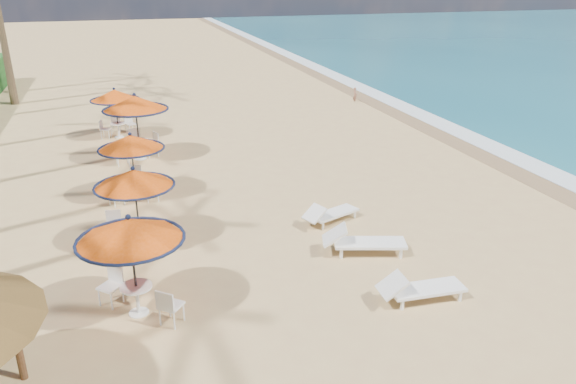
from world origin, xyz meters
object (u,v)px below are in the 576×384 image
station_0 (131,239)px  lounger_near (419,288)px  station_1 (133,189)px  lounger_far (329,213)px  station_4 (115,101)px  lounger_mid (361,241)px  station_3 (135,111)px  station_2 (131,150)px

station_0 → lounger_near: size_ratio=1.16×
station_1 → lounger_far: bearing=-2.4°
station_4 → lounger_mid: size_ratio=0.98×
lounger_far → station_0: bearing=-171.7°
station_3 → lounger_far: (4.91, -7.77, -1.59)m
station_3 → lounger_near: station_3 is taller
station_1 → lounger_mid: size_ratio=0.97×
lounger_near → station_0: bearing=170.4°
station_0 → lounger_near: (5.94, -1.31, -1.44)m
station_0 → lounger_far: size_ratio=1.24×
station_3 → station_4: station_3 is taller
station_1 → station_2: size_ratio=1.01×
station_0 → station_2: (0.29, 6.83, -0.18)m
station_0 → station_1: size_ratio=1.06×
station_0 → lounger_mid: station_0 is taller
station_3 → lounger_mid: size_ratio=1.15×
station_2 → station_3: (0.35, 4.08, 0.31)m
station_1 → station_4: bearing=91.3°
station_1 → lounger_near: (5.75, -4.68, -1.27)m
station_3 → station_2: bearing=-94.9°
station_4 → lounger_near: size_ratio=1.10×
station_0 → lounger_far: (5.56, 3.14, -1.47)m
station_1 → station_3: station_3 is taller
lounger_near → station_2: bearing=127.6°
station_4 → lounger_near: bearing=-69.1°
station_2 → station_0: bearing=-92.4°
station_2 → lounger_mid: 7.93m
station_0 → lounger_near: station_0 is taller
station_3 → station_4: 3.53m
lounger_mid → lounger_far: lounger_mid is taller
station_0 → station_1: (0.19, 3.37, -0.17)m
station_0 → station_3: 10.93m
station_4 → lounger_far: size_ratio=1.18×
station_1 → station_2: 3.46m
station_0 → lounger_far: bearing=29.5°
station_2 → lounger_far: station_2 is taller
station_2 → lounger_near: station_2 is taller
station_1 → lounger_near: bearing=-39.2°
station_4 → station_0: bearing=-89.8°
station_4 → lounger_far: (5.61, -11.22, -1.31)m
station_3 → lounger_near: 13.41m
lounger_mid → lounger_far: bearing=110.0°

